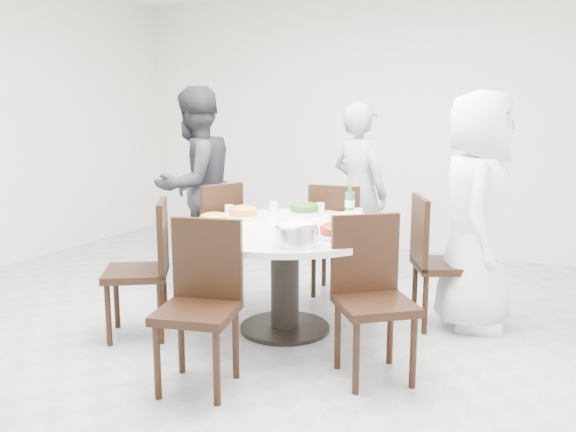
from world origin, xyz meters
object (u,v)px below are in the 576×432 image
at_px(chair_sw, 136,269).
at_px(chair_se, 375,301).
at_px(diner_right, 477,211).
at_px(soup_bowl, 212,229).
at_px(rice_bowl, 296,236).
at_px(dining_table, 285,279).
at_px(chair_n, 339,239).
at_px(beverage_bottle, 350,201).
at_px(chair_nw, 209,238).
at_px(diner_left, 195,186).
at_px(chair_s, 197,308).
at_px(chair_ne, 445,262).
at_px(diner_middle, 359,193).

xyz_separation_m(chair_sw, chair_se, (1.69, 0.09, 0.00)).
distance_m(diner_right, soup_bowl, 1.87).
bearing_deg(diner_right, rice_bowl, 133.12).
height_order(dining_table, chair_n, chair_n).
height_order(diner_right, beverage_bottle, diner_right).
xyz_separation_m(chair_se, diner_right, (0.36, 1.14, 0.37)).
xyz_separation_m(chair_nw, diner_right, (2.14, 0.20, 0.37)).
bearing_deg(diner_left, soup_bowl, 50.05).
distance_m(chair_sw, rice_bowl, 1.22).
xyz_separation_m(chair_nw, rice_bowl, (1.27, -0.94, 0.33)).
bearing_deg(diner_right, chair_sw, 111.68).
height_order(chair_n, beverage_bottle, beverage_bottle).
relative_size(chair_sw, chair_s, 1.00).
bearing_deg(soup_bowl, diner_left, 128.86).
bearing_deg(dining_table, rice_bowl, -55.85).
xyz_separation_m(dining_table, chair_n, (0.02, 0.96, 0.10)).
bearing_deg(diner_left, beverage_bottle, 94.02).
distance_m(chair_s, soup_bowl, 0.73).
bearing_deg(dining_table, chair_sw, -147.67).
bearing_deg(diner_left, chair_ne, 97.43).
relative_size(diner_left, soup_bowl, 6.74).
xyz_separation_m(chair_n, rice_bowl, (0.28, -1.41, 0.33)).
xyz_separation_m(chair_n, beverage_bottle, (0.25, -0.42, 0.40)).
relative_size(diner_left, rice_bowl, 6.64).
distance_m(chair_sw, diner_left, 1.41).
bearing_deg(chair_nw, soup_bowl, 53.49).
bearing_deg(beverage_bottle, rice_bowl, -88.05).
bearing_deg(chair_sw, dining_table, 89.22).
distance_m(chair_ne, chair_se, 1.07).
bearing_deg(chair_s, chair_sw, 136.26).
height_order(diner_middle, rice_bowl, diner_middle).
distance_m(chair_ne, rice_bowl, 1.29).
bearing_deg(chair_se, rice_bowl, 139.76).
xyz_separation_m(chair_ne, diner_left, (-2.25, 0.15, 0.40)).
distance_m(dining_table, chair_n, 0.97).
relative_size(diner_right, diner_left, 0.97).
distance_m(chair_nw, diner_middle, 1.41).
relative_size(chair_sw, soup_bowl, 3.67).
bearing_deg(chair_se, chair_s, 174.56).
bearing_deg(rice_bowl, chair_s, -120.44).
xyz_separation_m(diner_right, diner_middle, (-1.14, 0.74, -0.04)).
bearing_deg(chair_n, diner_middle, -99.68).
relative_size(diner_middle, beverage_bottle, 6.57).
bearing_deg(chair_se, chair_n, 79.97).
xyz_separation_m(chair_ne, chair_sw, (-1.86, -1.14, 0.00)).
distance_m(chair_ne, beverage_bottle, 0.82).
distance_m(chair_nw, soup_bowl, 1.16).
relative_size(dining_table, diner_middle, 0.93).
xyz_separation_m(chair_sw, beverage_bottle, (1.14, 1.10, 0.40)).
xyz_separation_m(chair_se, rice_bowl, (-0.51, 0.01, 0.33)).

